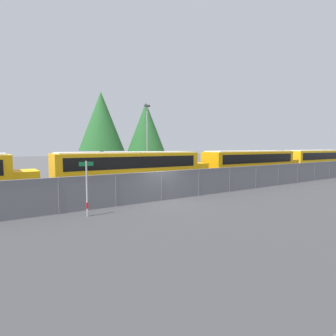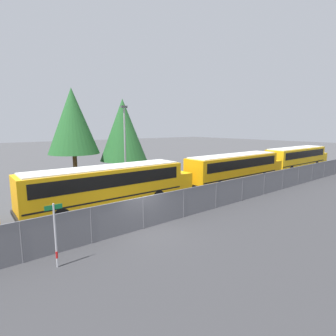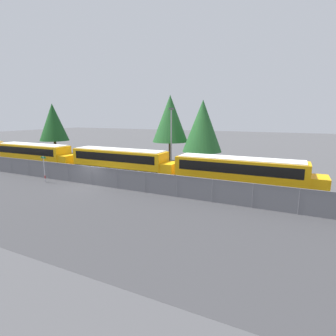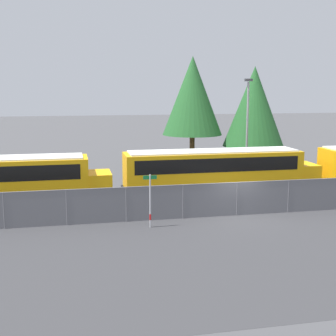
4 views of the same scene
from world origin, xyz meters
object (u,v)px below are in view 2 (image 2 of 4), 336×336
object	(u,v)px
school_bus_2	(111,183)
street_sign	(55,234)
school_bus_3	(236,166)
tree_0	(73,121)
tree_1	(123,130)
light_pole	(125,144)
school_bus_4	(297,156)

from	to	relation	value
school_bus_2	street_sign	distance (m)	8.01
school_bus_3	tree_0	world-z (taller)	tree_0
school_bus_3	tree_1	distance (m)	13.00
light_pole	tree_0	xyz separation A→B (m)	(-2.83, 5.71, 2.12)
tree_1	light_pole	bearing A→B (deg)	-117.21
school_bus_2	tree_0	distance (m)	11.70
school_bus_3	street_sign	size ratio (longest dim) A/B	4.72
school_bus_4	tree_0	world-z (taller)	tree_0
school_bus_2	school_bus_3	xyz separation A→B (m)	(13.55, -0.51, 0.00)
school_bus_4	tree_0	xyz separation A→B (m)	(-26.32, 10.77, 4.53)
school_bus_4	tree_0	distance (m)	28.80
school_bus_4	school_bus_2	bearing A→B (deg)	179.90
street_sign	tree_0	size ratio (longest dim) A/B	0.28
school_bus_3	street_sign	bearing A→B (deg)	-164.20
tree_0	street_sign	bearing A→B (deg)	-111.57
street_sign	tree_1	distance (m)	19.98
light_pole	street_sign	bearing A→B (deg)	-130.76
tree_0	light_pole	bearing A→B (deg)	-63.62
school_bus_4	light_pole	world-z (taller)	light_pole
school_bus_2	light_pole	size ratio (longest dim) A/B	1.68
street_sign	tree_1	bearing A→B (deg)	52.87
school_bus_3	tree_1	size ratio (longest dim) A/B	1.46
light_pole	tree_1	world-z (taller)	tree_1
school_bus_2	tree_0	size ratio (longest dim) A/B	1.33
school_bus_3	tree_1	world-z (taller)	tree_1
school_bus_4	school_bus_3	bearing A→B (deg)	-178.11
school_bus_2	street_sign	size ratio (longest dim) A/B	4.72
tree_1	street_sign	bearing A→B (deg)	-127.13
school_bus_4	light_pole	xyz separation A→B (m)	(-23.49, 5.07, 2.40)
school_bus_2	tree_1	size ratio (longest dim) A/B	1.46
light_pole	tree_0	size ratio (longest dim) A/B	0.79
street_sign	tree_0	bearing A→B (deg)	68.43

